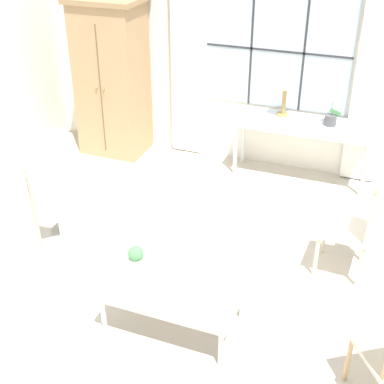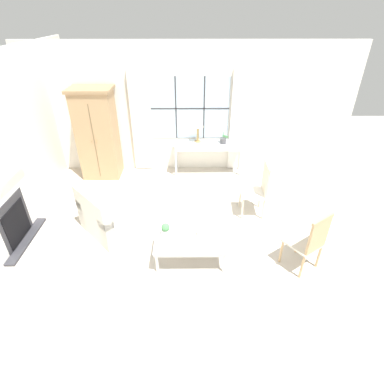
{
  "view_description": "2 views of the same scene",
  "coord_description": "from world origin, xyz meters",
  "px_view_note": "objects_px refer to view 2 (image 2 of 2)",
  "views": [
    {
      "loc": [
        1.3,
        -3.09,
        3.1
      ],
      "look_at": [
        -0.09,
        0.5,
        0.88
      ],
      "focal_mm": 50.0,
      "sensor_mm": 36.0,
      "label": 1
    },
    {
      "loc": [
        -0.01,
        -3.54,
        3.33
      ],
      "look_at": [
        0.02,
        0.62,
        0.76
      ],
      "focal_mm": 28.0,
      "sensor_mm": 36.0,
      "label": 2
    }
  ],
  "objects_px": {
    "fireplace": "(4,209)",
    "pillar_candle": "(199,232)",
    "armoire": "(98,134)",
    "potted_plant_small": "(166,229)",
    "side_chair_wooden": "(259,187)",
    "accent_chair_wooden": "(310,240)",
    "potted_orchid": "(223,136)",
    "console_table": "(209,146)",
    "armchair_upholstered": "(113,216)",
    "coffee_table": "(190,241)",
    "table_lamp": "(198,124)"
  },
  "relations": [
    {
      "from": "console_table",
      "to": "pillar_candle",
      "type": "height_order",
      "value": "console_table"
    },
    {
      "from": "side_chair_wooden",
      "to": "table_lamp",
      "type": "bearing_deg",
      "value": 122.64
    },
    {
      "from": "armoire",
      "to": "potted_orchid",
      "type": "relative_size",
      "value": 4.36
    },
    {
      "from": "armoire",
      "to": "potted_plant_small",
      "type": "distance_m",
      "value": 3.17
    },
    {
      "from": "potted_orchid",
      "to": "pillar_candle",
      "type": "relative_size",
      "value": 3.59
    },
    {
      "from": "fireplace",
      "to": "potted_orchid",
      "type": "distance_m",
      "value": 4.35
    },
    {
      "from": "pillar_candle",
      "to": "accent_chair_wooden",
      "type": "bearing_deg",
      "value": -11.03
    },
    {
      "from": "side_chair_wooden",
      "to": "armchair_upholstered",
      "type": "bearing_deg",
      "value": -169.72
    },
    {
      "from": "coffee_table",
      "to": "pillar_candle",
      "type": "relative_size",
      "value": 8.52
    },
    {
      "from": "side_chair_wooden",
      "to": "pillar_candle",
      "type": "xyz_separation_m",
      "value": [
        -1.12,
        -1.13,
        -0.12
      ]
    },
    {
      "from": "side_chair_wooden",
      "to": "accent_chair_wooden",
      "type": "xyz_separation_m",
      "value": [
        0.44,
        -1.43,
        -0.02
      ]
    },
    {
      "from": "coffee_table",
      "to": "armchair_upholstered",
      "type": "bearing_deg",
      "value": 150.36
    },
    {
      "from": "fireplace",
      "to": "armchair_upholstered",
      "type": "relative_size",
      "value": 1.48
    },
    {
      "from": "console_table",
      "to": "accent_chair_wooden",
      "type": "relative_size",
      "value": 1.61
    },
    {
      "from": "armoire",
      "to": "potted_plant_small",
      "type": "bearing_deg",
      "value": -58.57
    },
    {
      "from": "armoire",
      "to": "potted_plant_small",
      "type": "height_order",
      "value": "armoire"
    },
    {
      "from": "fireplace",
      "to": "pillar_candle",
      "type": "height_order",
      "value": "fireplace"
    },
    {
      "from": "fireplace",
      "to": "pillar_candle",
      "type": "xyz_separation_m",
      "value": [
        3.04,
        -0.34,
        -0.21
      ]
    },
    {
      "from": "accent_chair_wooden",
      "to": "pillar_candle",
      "type": "distance_m",
      "value": 1.59
    },
    {
      "from": "potted_orchid",
      "to": "armchair_upholstered",
      "type": "xyz_separation_m",
      "value": [
        -2.06,
        -2.05,
        -0.65
      ]
    },
    {
      "from": "fireplace",
      "to": "table_lamp",
      "type": "bearing_deg",
      "value": 38.63
    },
    {
      "from": "potted_orchid",
      "to": "pillar_candle",
      "type": "height_order",
      "value": "potted_orchid"
    },
    {
      "from": "armoire",
      "to": "side_chair_wooden",
      "type": "height_order",
      "value": "armoire"
    },
    {
      "from": "coffee_table",
      "to": "side_chair_wooden",
      "type": "bearing_deg",
      "value": 44.4
    },
    {
      "from": "armoire",
      "to": "potted_plant_small",
      "type": "xyz_separation_m",
      "value": [
        1.63,
        -2.67,
        -0.49
      ]
    },
    {
      "from": "potted_orchid",
      "to": "potted_plant_small",
      "type": "distance_m",
      "value": 2.94
    },
    {
      "from": "coffee_table",
      "to": "accent_chair_wooden",
      "type": "bearing_deg",
      "value": -7.02
    },
    {
      "from": "accent_chair_wooden",
      "to": "potted_orchid",
      "type": "bearing_deg",
      "value": 107.51
    },
    {
      "from": "console_table",
      "to": "pillar_candle",
      "type": "bearing_deg",
      "value": -96.22
    },
    {
      "from": "console_table",
      "to": "potted_plant_small",
      "type": "bearing_deg",
      "value": -106.36
    },
    {
      "from": "console_table",
      "to": "pillar_candle",
      "type": "xyz_separation_m",
      "value": [
        -0.3,
        -2.76,
        -0.22
      ]
    },
    {
      "from": "table_lamp",
      "to": "coffee_table",
      "type": "bearing_deg",
      "value": -93.45
    },
    {
      "from": "accent_chair_wooden",
      "to": "fireplace",
      "type": "bearing_deg",
      "value": 171.99
    },
    {
      "from": "potted_orchid",
      "to": "potted_plant_small",
      "type": "relative_size",
      "value": 2.29
    },
    {
      "from": "armoire",
      "to": "coffee_table",
      "type": "distance_m",
      "value": 3.49
    },
    {
      "from": "potted_orchid",
      "to": "potted_plant_small",
      "type": "xyz_separation_m",
      "value": [
        -1.11,
        -2.69,
        -0.43
      ]
    },
    {
      "from": "accent_chair_wooden",
      "to": "armchair_upholstered",
      "type": "bearing_deg",
      "value": 162.28
    },
    {
      "from": "armchair_upholstered",
      "to": "potted_plant_small",
      "type": "xyz_separation_m",
      "value": [
        0.95,
        -0.64,
        0.22
      ]
    },
    {
      "from": "fireplace",
      "to": "potted_orchid",
      "type": "bearing_deg",
      "value": 33.04
    },
    {
      "from": "accent_chair_wooden",
      "to": "armoire",
      "type": "bearing_deg",
      "value": 140.97
    },
    {
      "from": "side_chair_wooden",
      "to": "accent_chair_wooden",
      "type": "relative_size",
      "value": 1.04
    },
    {
      "from": "table_lamp",
      "to": "coffee_table",
      "type": "relative_size",
      "value": 0.51
    },
    {
      "from": "armoire",
      "to": "side_chair_wooden",
      "type": "distance_m",
      "value": 3.63
    },
    {
      "from": "potted_plant_small",
      "to": "console_table",
      "type": "bearing_deg",
      "value": 73.64
    },
    {
      "from": "console_table",
      "to": "table_lamp",
      "type": "distance_m",
      "value": 0.57
    },
    {
      "from": "armchair_upholstered",
      "to": "accent_chair_wooden",
      "type": "distance_m",
      "value": 3.17
    },
    {
      "from": "table_lamp",
      "to": "armchair_upholstered",
      "type": "height_order",
      "value": "table_lamp"
    },
    {
      "from": "potted_orchid",
      "to": "fireplace",
      "type": "bearing_deg",
      "value": -146.96
    },
    {
      "from": "console_table",
      "to": "potted_orchid",
      "type": "relative_size",
      "value": 3.52
    },
    {
      "from": "fireplace",
      "to": "pillar_candle",
      "type": "distance_m",
      "value": 3.06
    }
  ]
}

